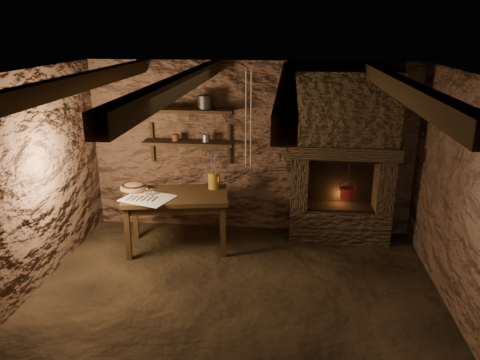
# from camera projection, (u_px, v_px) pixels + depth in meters

# --- Properties ---
(floor) EXTENTS (4.50, 4.50, 0.00)m
(floor) POSITION_uv_depth(u_px,v_px,m) (234.00, 302.00, 5.02)
(floor) COLOR black
(floor) RESTS_ON ground
(back_wall) EXTENTS (4.50, 0.04, 2.40)m
(back_wall) POSITION_uv_depth(u_px,v_px,m) (251.00, 148.00, 6.54)
(back_wall) COLOR #492F22
(back_wall) RESTS_ON floor
(front_wall) EXTENTS (4.50, 0.04, 2.40)m
(front_wall) POSITION_uv_depth(u_px,v_px,m) (194.00, 315.00, 2.76)
(front_wall) COLOR #492F22
(front_wall) RESTS_ON floor
(left_wall) EXTENTS (0.04, 4.00, 2.40)m
(left_wall) POSITION_uv_depth(u_px,v_px,m) (20.00, 190.00, 4.88)
(left_wall) COLOR #492F22
(left_wall) RESTS_ON floor
(right_wall) EXTENTS (0.04, 4.00, 2.40)m
(right_wall) POSITION_uv_depth(u_px,v_px,m) (469.00, 207.00, 4.42)
(right_wall) COLOR #492F22
(right_wall) RESTS_ON floor
(ceiling) EXTENTS (4.50, 4.00, 0.04)m
(ceiling) POSITION_uv_depth(u_px,v_px,m) (233.00, 75.00, 4.27)
(ceiling) COLOR black
(ceiling) RESTS_ON back_wall
(beam_far_left) EXTENTS (0.14, 3.95, 0.16)m
(beam_far_left) POSITION_uv_depth(u_px,v_px,m) (77.00, 83.00, 4.45)
(beam_far_left) COLOR black
(beam_far_left) RESTS_ON ceiling
(beam_mid_left) EXTENTS (0.14, 3.95, 0.16)m
(beam_mid_left) POSITION_uv_depth(u_px,v_px,m) (180.00, 84.00, 4.35)
(beam_mid_left) COLOR black
(beam_mid_left) RESTS_ON ceiling
(beam_mid_right) EXTENTS (0.14, 3.95, 0.16)m
(beam_mid_right) POSITION_uv_depth(u_px,v_px,m) (288.00, 86.00, 4.25)
(beam_mid_right) COLOR black
(beam_mid_right) RESTS_ON ceiling
(beam_far_right) EXTENTS (0.14, 3.95, 0.16)m
(beam_far_right) POSITION_uv_depth(u_px,v_px,m) (401.00, 87.00, 4.15)
(beam_far_right) COLOR black
(beam_far_right) RESTS_ON ceiling
(shelf_lower) EXTENTS (1.25, 0.30, 0.04)m
(shelf_lower) POSITION_uv_depth(u_px,v_px,m) (188.00, 143.00, 6.44)
(shelf_lower) COLOR black
(shelf_lower) RESTS_ON back_wall
(shelf_upper) EXTENTS (1.25, 0.30, 0.04)m
(shelf_upper) POSITION_uv_depth(u_px,v_px,m) (187.00, 110.00, 6.30)
(shelf_upper) COLOR black
(shelf_upper) RESTS_ON back_wall
(hearth) EXTENTS (1.43, 0.51, 2.30)m
(hearth) POSITION_uv_depth(u_px,v_px,m) (343.00, 153.00, 6.19)
(hearth) COLOR #36291B
(hearth) RESTS_ON floor
(work_table) EXTENTS (1.44, 0.97, 0.76)m
(work_table) POSITION_uv_depth(u_px,v_px,m) (177.00, 219.00, 6.17)
(work_table) COLOR #352312
(work_table) RESTS_ON floor
(linen_cloth) EXTENTS (0.72, 0.64, 0.01)m
(linen_cloth) POSITION_uv_depth(u_px,v_px,m) (148.00, 198.00, 5.89)
(linen_cloth) COLOR white
(linen_cloth) RESTS_ON work_table
(pewter_cutlery_row) EXTENTS (0.53, 0.34, 0.01)m
(pewter_cutlery_row) POSITION_uv_depth(u_px,v_px,m) (147.00, 198.00, 5.87)
(pewter_cutlery_row) COLOR gray
(pewter_cutlery_row) RESTS_ON linen_cloth
(drinking_glasses) EXTENTS (0.19, 0.06, 0.08)m
(drinking_glasses) POSITION_uv_depth(u_px,v_px,m) (152.00, 192.00, 5.99)
(drinking_glasses) COLOR white
(drinking_glasses) RESTS_ON linen_cloth
(stoneware_jug) EXTENTS (0.18, 0.18, 0.50)m
(stoneware_jug) POSITION_uv_depth(u_px,v_px,m) (214.00, 173.00, 6.20)
(stoneware_jug) COLOR #AE8121
(stoneware_jug) RESTS_ON work_table
(wooden_bowl) EXTENTS (0.41, 0.41, 0.13)m
(wooden_bowl) POSITION_uv_depth(u_px,v_px,m) (134.00, 188.00, 6.16)
(wooden_bowl) COLOR #8B5D3C
(wooden_bowl) RESTS_ON work_table
(iron_stockpot) EXTENTS (0.22, 0.22, 0.16)m
(iron_stockpot) POSITION_uv_depth(u_px,v_px,m) (205.00, 103.00, 6.24)
(iron_stockpot) COLOR #282624
(iron_stockpot) RESTS_ON shelf_upper
(tin_pan) EXTENTS (0.28, 0.20, 0.25)m
(tin_pan) POSITION_uv_depth(u_px,v_px,m) (159.00, 98.00, 6.39)
(tin_pan) COLOR #959691
(tin_pan) RESTS_ON shelf_upper
(small_kettle) EXTENTS (0.15, 0.12, 0.16)m
(small_kettle) POSITION_uv_depth(u_px,v_px,m) (206.00, 138.00, 6.39)
(small_kettle) COLOR #959691
(small_kettle) RESTS_ON shelf_lower
(rusty_tin) EXTENTS (0.10, 0.10, 0.09)m
(rusty_tin) POSITION_uv_depth(u_px,v_px,m) (176.00, 138.00, 6.44)
(rusty_tin) COLOR #632D13
(rusty_tin) RESTS_ON shelf_lower
(red_pot) EXTENTS (0.22, 0.21, 0.54)m
(red_pot) POSITION_uv_depth(u_px,v_px,m) (347.00, 192.00, 6.30)
(red_pot) COLOR maroon
(red_pot) RESTS_ON hearth
(hanging_ropes) EXTENTS (0.08, 0.08, 1.20)m
(hanging_ropes) POSITION_uv_depth(u_px,v_px,m) (248.00, 119.00, 5.45)
(hanging_ropes) COLOR beige
(hanging_ropes) RESTS_ON ceiling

